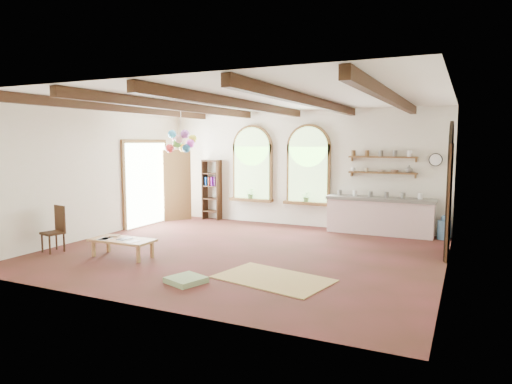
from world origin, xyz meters
The scene contains 27 objects.
floor centered at (0.00, 0.00, 0.00)m, with size 8.00×8.00×0.00m, color #582524.
ceiling_beams centered at (0.00, 0.00, 3.10)m, with size 6.20×6.80×0.18m, color #392012, non-canonical shape.
window_left centered at (-1.40, 3.43, 1.63)m, with size 1.30×0.28×2.20m.
window_right centered at (0.30, 3.43, 1.63)m, with size 1.30×0.28×2.20m.
left_doorway centered at (-3.95, 1.80, 1.15)m, with size 0.10×1.90×2.50m, color brown.
right_doorway centered at (3.95, 1.50, 1.10)m, with size 0.10×1.30×2.40m, color black.
kitchen_counter centered at (2.30, 3.20, 0.48)m, with size 2.68×0.62×0.94m.
wall_shelf_lower centered at (2.30, 3.38, 1.55)m, with size 1.70×0.24×0.04m, color brown.
wall_shelf_upper centered at (2.30, 3.38, 1.95)m, with size 1.70×0.24×0.04m, color brown.
wall_clock centered at (3.55, 3.45, 1.90)m, with size 0.32×0.32×0.04m, color black.
bookshelf centered at (-2.70, 3.32, 0.90)m, with size 0.53×0.32×1.80m.
coffee_table centered at (-2.00, -1.42, 0.33)m, with size 1.33×0.62×0.38m.
side_chair centered at (-3.64, -1.67, 0.28)m, with size 0.47×0.47×0.98m.
floor_mat centered at (1.35, -1.50, 0.01)m, with size 1.90×1.17×0.02m, color tan.
floor_cushion centered at (0.12, -2.30, 0.05)m, with size 0.55×0.55×0.09m, color #82A270.
water_jug_a centered at (3.10, 3.20, 0.24)m, with size 0.29×0.29×0.57m.
water_jug_b centered at (3.82, 3.20, 0.25)m, with size 0.30×0.30×0.59m.
balloon_cluster centered at (-2.40, 1.31, 2.35)m, with size 0.70×0.70×1.14m.
table_book centered at (-2.42, -1.31, 0.39)m, with size 0.18×0.26×0.02m, color olive.
tablet centered at (-1.96, -1.40, 0.38)m, with size 0.19×0.28×0.01m, color black.
potted_plant_left centered at (-1.40, 3.32, 0.85)m, with size 0.27×0.23×0.30m, color #598C4C.
potted_plant_right centered at (0.30, 3.32, 0.85)m, with size 0.27×0.23×0.30m, color #598C4C.
shelf_cup_a centered at (1.55, 3.38, 1.62)m, with size 0.12×0.10×0.10m, color white.
shelf_cup_b centered at (1.90, 3.38, 1.62)m, with size 0.10×0.10×0.09m, color beige.
shelf_bowl_a centered at (2.25, 3.38, 1.60)m, with size 0.22×0.22×0.05m, color beige.
shelf_bowl_b centered at (2.60, 3.38, 1.60)m, with size 0.20×0.20×0.06m, color #8C664C.
shelf_vase centered at (2.95, 3.38, 1.67)m, with size 0.18×0.18×0.19m, color slate.
Camera 1 is at (4.30, -8.48, 2.33)m, focal length 32.00 mm.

